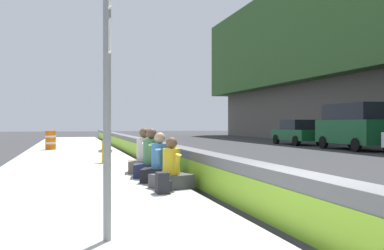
% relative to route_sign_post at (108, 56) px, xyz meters
% --- Properties ---
extents(ground_plane, '(160.00, 160.00, 0.00)m').
position_rel_route_sign_post_xyz_m(ground_plane, '(-0.23, -2.40, -2.23)').
color(ground_plane, '#353538').
rests_on(ground_plane, ground).
extents(jersey_barrier, '(76.00, 0.45, 0.85)m').
position_rel_route_sign_post_xyz_m(jersey_barrier, '(-0.23, -2.39, -1.81)').
color(jersey_barrier, slate).
rests_on(jersey_barrier, ground_plane).
extents(route_sign_post, '(0.44, 0.09, 3.60)m').
position_rel_route_sign_post_xyz_m(route_sign_post, '(0.00, 0.00, 0.00)').
color(route_sign_post, gray).
rests_on(route_sign_post, sidewalk_strip).
extents(fire_hydrant, '(0.26, 0.46, 0.88)m').
position_rel_route_sign_post_xyz_m(fire_hydrant, '(10.25, -0.75, -1.65)').
color(fire_hydrant, gold).
rests_on(fire_hydrant, sidewalk_strip).
extents(seated_person_foreground, '(0.84, 0.91, 1.05)m').
position_rel_route_sign_post_xyz_m(seated_person_foreground, '(3.87, -1.61, -1.77)').
color(seated_person_foreground, '#424247').
rests_on(seated_person_foreground, sidewalk_strip).
extents(seated_person_middle, '(0.91, 0.98, 1.13)m').
position_rel_route_sign_post_xyz_m(seated_person_middle, '(4.88, -1.56, -1.74)').
color(seated_person_middle, black).
rests_on(seated_person_middle, sidewalk_strip).
extents(seated_person_rear, '(0.88, 0.98, 1.21)m').
position_rel_route_sign_post_xyz_m(seated_person_rear, '(5.86, -1.54, -1.72)').
color(seated_person_rear, '#23284C').
rests_on(seated_person_rear, sidewalk_strip).
extents(seated_person_far, '(0.84, 0.96, 1.21)m').
position_rel_route_sign_post_xyz_m(seated_person_far, '(6.89, -1.53, -1.72)').
color(seated_person_far, '#706651').
rests_on(seated_person_far, sidewalk_strip).
extents(backpack, '(0.32, 0.28, 0.40)m').
position_rel_route_sign_post_xyz_m(backpack, '(3.22, -1.29, -1.90)').
color(backpack, '#232328').
rests_on(backpack, sidewalk_strip).
extents(construction_barrel, '(0.54, 0.54, 0.95)m').
position_rel_route_sign_post_xyz_m(construction_barrel, '(18.80, 1.34, -1.61)').
color(construction_barrel, orange).
rests_on(construction_barrel, sidewalk_strip).
extents(parked_car_fourth, '(5.17, 2.24, 2.56)m').
position_rel_route_sign_post_xyz_m(parked_car_fourth, '(16.46, -14.73, -0.88)').
color(parked_car_fourth, '#145128').
rests_on(parked_car_fourth, ground_plane).
extents(parked_car_midline, '(4.50, 1.96, 1.71)m').
position_rel_route_sign_post_xyz_m(parked_car_midline, '(22.68, -14.60, -1.37)').
color(parked_car_midline, '#145128').
rests_on(parked_car_midline, ground_plane).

